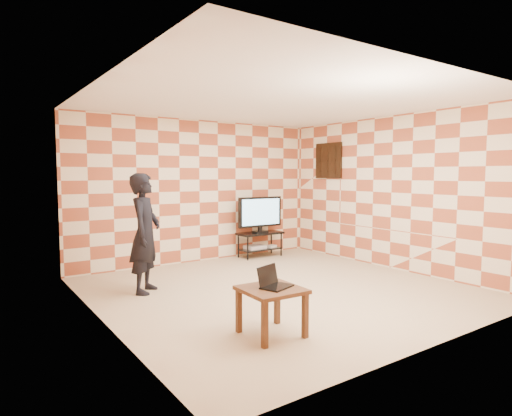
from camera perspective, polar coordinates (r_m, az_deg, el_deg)
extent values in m
plane|color=tan|center=(6.36, 3.14, -10.74)|extent=(5.00, 5.00, 0.00)
cube|color=beige|center=(8.26, -7.54, 2.25)|extent=(5.00, 0.02, 2.70)
cube|color=beige|center=(4.45, 23.39, -0.05)|extent=(5.00, 0.02, 2.70)
cube|color=beige|center=(5.01, -19.97, 0.53)|extent=(0.02, 5.00, 2.70)
cube|color=beige|center=(7.93, 17.61, 1.98)|extent=(0.02, 5.00, 2.70)
cube|color=white|center=(6.22, 3.25, 14.01)|extent=(5.00, 5.00, 0.02)
cube|color=black|center=(8.94, 9.65, 6.24)|extent=(0.04, 0.72, 0.72)
cube|color=black|center=(8.94, 9.65, 6.24)|extent=(0.04, 0.03, 0.68)
cube|color=black|center=(8.94, 9.65, 6.24)|extent=(0.04, 0.68, 0.03)
cube|color=black|center=(8.66, 0.54, -3.39)|extent=(0.94, 0.42, 0.04)
cube|color=black|center=(8.71, 0.54, -5.47)|extent=(0.84, 0.38, 0.03)
cylinder|color=black|center=(8.33, -1.11, -5.31)|extent=(0.03, 0.03, 0.50)
cylinder|color=black|center=(8.61, -2.36, -4.99)|extent=(0.03, 0.03, 0.50)
cylinder|color=black|center=(8.81, 3.38, -4.78)|extent=(0.03, 0.03, 0.50)
cylinder|color=black|center=(9.07, 2.06, -4.50)|extent=(0.03, 0.03, 0.50)
cube|color=black|center=(8.66, 0.54, -3.15)|extent=(0.30, 0.20, 0.03)
cube|color=black|center=(8.65, 0.54, -2.78)|extent=(0.07, 0.05, 0.08)
cube|color=black|center=(8.61, 0.55, -0.51)|extent=(0.99, 0.09, 0.60)
cube|color=#81C2EA|center=(8.58, 0.69, -0.53)|extent=(0.88, 0.04, 0.52)
cube|color=#BBBBBD|center=(8.67, -0.13, -5.22)|extent=(0.41, 0.31, 0.07)
cube|color=silver|center=(8.83, 2.06, -5.11)|extent=(0.22, 0.18, 0.04)
cube|color=#3B1D10|center=(4.51, 2.08, -10.84)|extent=(0.62, 0.62, 0.04)
cube|color=#3B1D10|center=(4.26, 1.17, -15.31)|extent=(0.06, 0.06, 0.46)
cube|color=#3B1D10|center=(4.66, -2.31, -13.55)|extent=(0.06, 0.06, 0.46)
cube|color=#3B1D10|center=(4.54, 6.57, -14.08)|extent=(0.06, 0.06, 0.46)
cube|color=#3B1D10|center=(4.92, 2.84, -12.58)|extent=(0.06, 0.06, 0.46)
cube|color=black|center=(4.52, 2.79, -10.44)|extent=(0.39, 0.33, 0.02)
cube|color=black|center=(4.56, 1.56, -8.94)|extent=(0.33, 0.16, 0.21)
imported|color=black|center=(6.24, -14.57, -3.26)|extent=(0.70, 0.73, 1.69)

